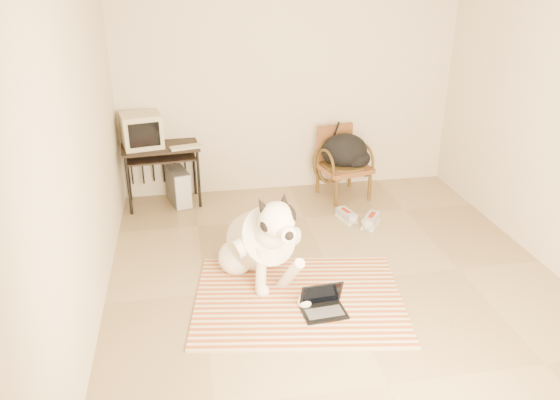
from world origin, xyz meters
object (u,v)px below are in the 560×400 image
object	(u,v)px
computer_desk	(161,155)
rattan_chair	(342,163)
dog	(261,242)
crt_monitor	(142,130)
laptop	(323,305)
pc_tower	(178,187)
backpack	(346,152)

from	to	relation	value
computer_desk	rattan_chair	world-z (taller)	rattan_chair
dog	rattan_chair	size ratio (longest dim) A/B	1.47
rattan_chair	crt_monitor	bearing A→B (deg)	176.61
laptop	pc_tower	size ratio (longest dim) A/B	0.76
pc_tower	dog	bearing A→B (deg)	-68.70
rattan_chair	computer_desk	bearing A→B (deg)	177.40
computer_desk	backpack	xyz separation A→B (m)	(2.13, -0.15, -0.04)
laptop	rattan_chair	bearing A→B (deg)	70.72
laptop	backpack	world-z (taller)	backpack
pc_tower	backpack	size ratio (longest dim) A/B	0.85
computer_desk	laptop	bearing A→B (deg)	-61.99
computer_desk	backpack	bearing A→B (deg)	-3.93
laptop	crt_monitor	xyz separation A→B (m)	(-1.47, 2.46, 0.81)
crt_monitor	rattan_chair	world-z (taller)	crt_monitor
dog	pc_tower	bearing A→B (deg)	111.30
crt_monitor	pc_tower	xyz separation A→B (m)	(0.35, -0.04, -0.68)
crt_monitor	dog	bearing A→B (deg)	-60.35
pc_tower	laptop	bearing A→B (deg)	-65.06
laptop	pc_tower	distance (m)	2.67
laptop	rattan_chair	xyz separation A→B (m)	(0.81, 2.33, 0.34)
dog	rattan_chair	bearing A→B (deg)	54.50
computer_desk	pc_tower	distance (m)	0.43
laptop	pc_tower	bearing A→B (deg)	114.94
dog	pc_tower	world-z (taller)	dog
rattan_chair	pc_tower	bearing A→B (deg)	177.32
rattan_chair	laptop	bearing A→B (deg)	-109.28
dog	crt_monitor	world-z (taller)	crt_monitor
laptop	computer_desk	size ratio (longest dim) A/B	0.41
pc_tower	backpack	distance (m)	2.00
dog	pc_tower	xyz separation A→B (m)	(-0.71, 1.81, -0.17)
crt_monitor	backpack	xyz separation A→B (m)	(2.32, -0.19, -0.33)
crt_monitor	pc_tower	bearing A→B (deg)	-7.29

